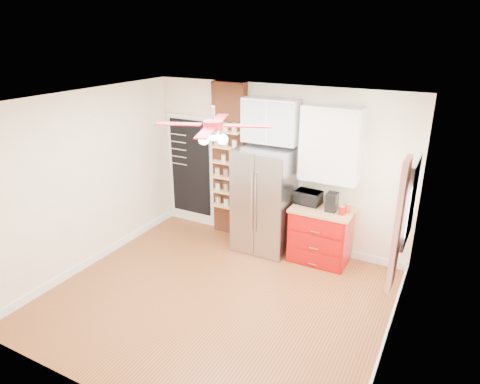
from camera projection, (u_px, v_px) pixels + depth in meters
The scene contains 21 objects.
floor at pixel (217, 298), 5.94m from camera, with size 4.50×4.50×0.00m, color brown.
ceiling at pixel (212, 102), 4.98m from camera, with size 4.50×4.50×0.00m, color white.
wall_back at pixel (277, 167), 7.11m from camera, with size 4.50×0.02×2.70m, color #FFEECD.
wall_front at pixel (99, 286), 3.81m from camera, with size 4.50×0.02×2.70m, color #FFEECD.
wall_left at pixel (87, 181), 6.44m from camera, with size 0.02×4.00×2.70m, color #FFEECD.
wall_right at pixel (399, 248), 4.48m from camera, with size 0.02×4.00×2.70m, color #FFEECD.
chalkboard at pixel (191, 167), 7.91m from camera, with size 0.95×0.05×1.95m.
brick_pillar at pixel (230, 161), 7.42m from camera, with size 0.60×0.16×2.70m, color brown.
fridge at pixel (264, 200), 7.00m from camera, with size 0.90×0.70×1.75m, color #A5A5A9.
upper_glass_cabinet at pixel (271, 121), 6.70m from camera, with size 0.90×0.35×0.70m, color white.
red_cabinet at pixel (321, 234), 6.77m from camera, with size 0.94×0.64×0.90m.
upper_shelf_unit at pixel (330, 145), 6.40m from camera, with size 0.90×0.30×1.15m, color white.
window at pixel (411, 201), 5.16m from camera, with size 0.04×0.75×1.05m, color white.
curtain at pixel (399, 225), 4.76m from camera, with size 0.06×0.40×1.55m, color #B01D17.
ceiling_fan at pixel (213, 125), 5.08m from camera, with size 1.40×1.40×0.44m.
toaster_oven at pixel (308, 198), 6.74m from camera, with size 0.40×0.27×0.22m, color black.
coffee_maker at pixel (332, 202), 6.48m from camera, with size 0.16×0.21×0.28m, color black.
canister_left at pixel (342, 211), 6.36m from camera, with size 0.09×0.09×0.14m, color #A3090B.
canister_right at pixel (347, 208), 6.44m from camera, with size 0.10×0.10×0.14m, color #AF2B09.
pantry_jar_oats at pixel (224, 158), 7.29m from camera, with size 0.08×0.08×0.12m, color beige.
pantry_jar_beans at pixel (232, 159), 7.24m from camera, with size 0.09×0.09×0.14m, color olive.
Camera 1 is at (2.63, -4.29, 3.50)m, focal length 32.00 mm.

